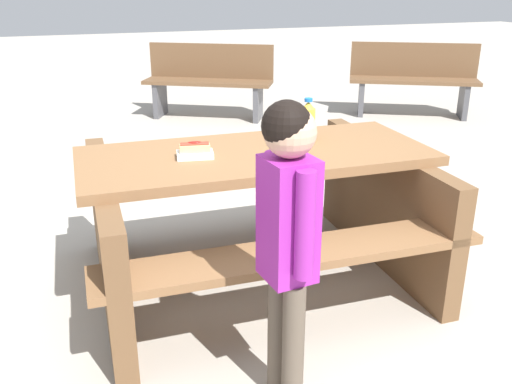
% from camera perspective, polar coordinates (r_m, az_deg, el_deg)
% --- Properties ---
extents(ground_plane, '(30.00, 30.00, 0.00)m').
position_cam_1_polar(ground_plane, '(3.20, -0.00, -8.80)').
color(ground_plane, '#ADA599').
rests_on(ground_plane, ground).
extents(picnic_table, '(1.83, 1.45, 0.75)m').
position_cam_1_polar(picnic_table, '(3.01, -0.00, -1.43)').
color(picnic_table, brown).
rests_on(picnic_table, ground).
extents(soda_bottle, '(0.08, 0.08, 0.23)m').
position_cam_1_polar(soda_bottle, '(3.10, 5.27, 7.20)').
color(soda_bottle, yellow).
rests_on(soda_bottle, picnic_table).
extents(hotdog_tray, '(0.20, 0.14, 0.08)m').
position_cam_1_polar(hotdog_tray, '(2.80, -6.19, 4.07)').
color(hotdog_tray, white).
rests_on(hotdog_tray, picnic_table).
extents(child_in_coat, '(0.20, 0.30, 1.21)m').
position_cam_1_polar(child_in_coat, '(2.01, 3.23, -2.94)').
color(child_in_coat, brown).
rests_on(child_in_coat, ground).
extents(park_bench_near, '(1.50, 1.09, 0.85)m').
position_cam_1_polar(park_bench_near, '(6.80, -4.78, 11.31)').
color(park_bench_near, brown).
rests_on(park_bench_near, ground).
extents(park_bench_mid, '(1.51, 1.07, 0.85)m').
position_cam_1_polar(park_bench_mid, '(7.13, 15.64, 11.07)').
color(park_bench_mid, brown).
rests_on(park_bench_mid, ground).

